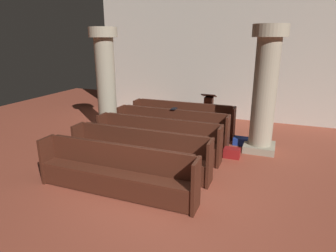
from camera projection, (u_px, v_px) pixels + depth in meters
ground_plane at (164, 193)px, 5.60m from camera, size 19.20×19.20×0.00m
back_wall at (227, 57)px, 10.37m from camera, size 10.00×0.16×4.50m
pew_row_0 at (183, 117)px, 9.09m from camera, size 3.25×0.46×0.96m
pew_row_1 at (171, 126)px, 8.18m from camera, size 3.25×0.46×0.96m
pew_row_2 at (157, 137)px, 7.28m from camera, size 3.25×0.47×0.96m
pew_row_3 at (139, 151)px, 6.37m from camera, size 3.25×0.46×0.96m
pew_row_4 at (115, 169)px, 5.47m from camera, size 3.25×0.46×0.96m
pillar_aisle_side at (265, 88)px, 7.28m from camera, size 0.86×0.86×3.22m
pillar_far_side at (106, 79)px, 9.03m from camera, size 0.86×0.86×3.22m
lectern at (208, 111)px, 10.06m from camera, size 0.48×0.45×1.08m
hymn_book at (174, 109)px, 8.21m from camera, size 0.13×0.22×0.03m
kneeler_box_red at (232, 153)px, 7.26m from camera, size 0.40×0.26×0.24m
kneeler_box_blue at (240, 141)px, 8.15m from camera, size 0.39×0.29×0.21m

